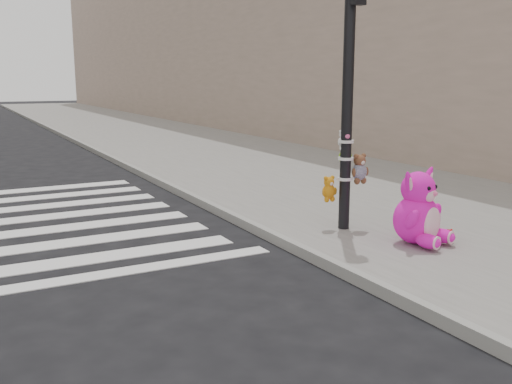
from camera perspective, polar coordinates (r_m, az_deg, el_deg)
ground at (r=5.91m, az=-1.37°, el=-11.98°), size 120.00×120.00×0.00m
sidewalk_near at (r=16.77m, az=-1.48°, el=3.51°), size 7.00×80.00×0.14m
curb_edge at (r=15.55m, az=-12.94°, el=2.61°), size 0.12×80.00×0.15m
bld_near at (r=28.15m, az=-0.61°, el=16.70°), size 5.00×60.00×10.00m
signal_pole at (r=8.39m, az=9.15°, el=7.29°), size 0.71×0.48×4.00m
pink_bunny at (r=7.94m, az=15.99°, el=-2.02°), size 0.81×0.90×1.05m
red_teddy at (r=8.19m, az=18.75°, el=-4.17°), size 0.15×0.12×0.19m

